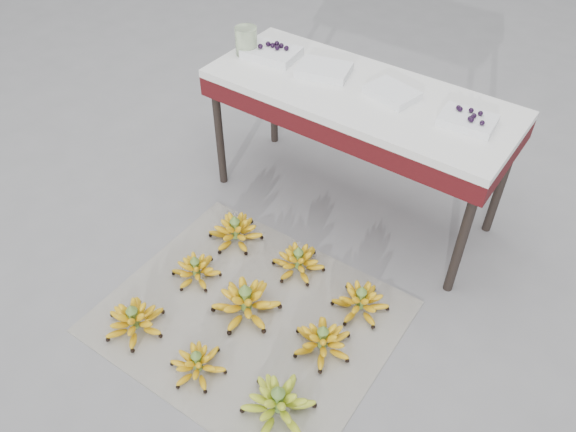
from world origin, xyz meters
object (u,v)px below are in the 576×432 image
Objects in this scene: vendor_table at (358,105)px; glass_jar at (246,41)px; bunch_front_left at (135,320)px; bunch_mid_center at (246,302)px; bunch_front_center at (198,364)px; tray_far_left at (272,52)px; tray_left at (324,70)px; bunch_back_left at (236,231)px; newspaper_mat at (250,316)px; bunch_mid_right at (322,341)px; tray_right at (392,93)px; bunch_mid_left at (196,270)px; bunch_front_right at (278,403)px; tray_far_right at (468,120)px; bunch_back_right at (360,301)px; bunch_back_center at (298,261)px.

glass_jar reaches higher than vendor_table.
bunch_mid_center is (0.34, 0.36, 0.01)m from bunch_front_left.
bunch_front_center is 0.84× the size of tray_far_left.
bunch_front_left is 1.16× the size of tray_left.
newspaper_mat is at bearing -67.07° from bunch_back_left.
tray_far_left is at bearing 153.75° from bunch_mid_right.
tray_right is (0.15, 0.95, 0.67)m from bunch_mid_center.
bunch_mid_right reaches higher than bunch_mid_left.
glass_jar is at bearing 92.02° from bunch_mid_left.
tray_far_left is 0.31m from tray_left.
bunch_front_right is 1.33× the size of tray_right.
tray_far_right is at bearing 99.96° from bunch_mid_right.
glass_jar is at bearing -177.81° from tray_far_right.
bunch_back_right is 1.13m from tray_left.
tray_left is 0.75m from tray_far_right.
vendor_table is at bearing -167.09° from tray_right.
tray_left is at bearing 142.09° from bunch_mid_right.
bunch_front_left is at bearing -95.08° from tray_left.
tray_far_left is (-0.54, 0.02, 0.11)m from vendor_table.
glass_jar is (-0.66, 0.89, 0.72)m from bunch_mid_center.
tray_left is (-0.23, 0.95, 0.67)m from bunch_mid_center.
bunch_front_center is 0.53m from bunch_mid_right.
bunch_mid_center is 0.39m from bunch_mid_right.
newspaper_mat is 1.24m from tray_left.
bunch_front_left is 1.55m from tray_right.
bunch_front_left is 1.14× the size of bunch_mid_left.
bunch_mid_left is (-0.36, 0.04, 0.05)m from newspaper_mat.
vendor_table is at bearing 50.96° from bunch_mid_left.
bunch_back_right reaches higher than bunch_mid_left.
tray_left is 0.37m from tray_right.
tray_far_right reaches higher than newspaper_mat.
bunch_mid_left is 1.21× the size of tray_far_right.
newspaper_mat is 3.70× the size of bunch_front_left.
tray_far_left is (-0.58, 0.59, 0.68)m from bunch_back_center.
bunch_back_left is 1.38× the size of tray_right.
glass_jar is at bearing 127.28° from newspaper_mat.
bunch_front_right is (0.75, 0.05, 0.00)m from bunch_front_left.
tray_right is (0.12, 1.31, 0.68)m from bunch_front_center.
glass_jar is at bearing 142.37° from bunch_back_center.
bunch_back_left is 1.41× the size of bunch_back_center.
bunch_back_left reaches higher than bunch_mid_left.
bunch_back_right is at bearing -28.22° from glass_jar.
tray_left is (0.31, 0.01, -0.00)m from tray_far_left.
vendor_table is at bearing 37.16° from bunch_back_left.
bunch_back_center is 0.91m from tray_right.
vendor_table is 0.18m from tray_right.
tray_far_left reaches higher than bunch_mid_center.
bunch_mid_right is at bearing -75.11° from tray_right.
bunch_mid_center reaches higher than bunch_front_center.
bunch_back_center is 0.98× the size of tray_right.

